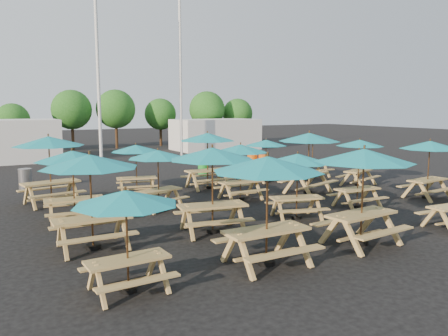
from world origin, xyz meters
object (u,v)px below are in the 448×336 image
picnic_unit_0 (126,202)px  waste_bin_0 (25,179)px  picnic_unit_6 (158,157)px  picnic_unit_1 (90,166)px  picnic_unit_9 (298,161)px  picnic_unit_15 (266,145)px  picnic_unit_17 (430,148)px  picnic_unit_8 (364,160)px  picnic_unit_14 (309,140)px  picnic_unit_4 (267,169)px  picnic_unit_2 (72,159)px  picnic_unit_7 (136,151)px  waste_bin_2 (263,163)px  picnic_unit_10 (241,151)px  picnic_unit_13 (359,157)px  picnic_unit_19 (313,140)px  picnic_unit_3 (49,144)px  picnic_unit_18 (360,145)px  waste_bin_3 (252,163)px  waste_bin_1 (203,167)px  picnic_unit_11 (207,140)px  picnic_unit_5 (212,158)px

picnic_unit_0 → waste_bin_0: (-0.68, 12.84, -1.33)m
picnic_unit_6 → picnic_unit_1: bearing=-149.5°
picnic_unit_9 → picnic_unit_15: size_ratio=1.12×
picnic_unit_17 → waste_bin_0: bearing=138.5°
picnic_unit_8 → picnic_unit_14: (3.40, 6.14, 0.00)m
picnic_unit_4 → waste_bin_0: (-3.89, 12.95, -1.76)m
picnic_unit_2 → picnic_unit_8: picnic_unit_8 is taller
picnic_unit_7 → waste_bin_2: picnic_unit_7 is taller
picnic_unit_2 → picnic_unit_10: 6.37m
picnic_unit_13 → picnic_unit_19: picnic_unit_19 is taller
picnic_unit_2 → waste_bin_2: picnic_unit_2 is taller
picnic_unit_3 → picnic_unit_17: size_ratio=1.18×
picnic_unit_4 → picnic_unit_18: bearing=34.3°
picnic_unit_7 → waste_bin_0: (-3.96, 3.40, -1.36)m
picnic_unit_19 → picnic_unit_15: bearing=-179.2°
picnic_unit_1 → waste_bin_0: picnic_unit_1 is taller
picnic_unit_1 → picnic_unit_14: bearing=17.7°
picnic_unit_0 → picnic_unit_18: (12.89, 6.32, 0.08)m
picnic_unit_19 → waste_bin_0: (-13.36, 3.54, -1.48)m
waste_bin_3 → waste_bin_1: bearing=-175.4°
waste_bin_2 → picnic_unit_11: bearing=-148.2°
picnic_unit_1 → picnic_unit_17: picnic_unit_1 is taller
picnic_unit_10 → picnic_unit_14: (3.17, -0.30, 0.33)m
picnic_unit_13 → waste_bin_2: bearing=79.4°
picnic_unit_14 → picnic_unit_6: bearing=159.9°
picnic_unit_1 → picnic_unit_6: 4.54m
picnic_unit_5 → picnic_unit_11: size_ratio=1.13×
picnic_unit_9 → picnic_unit_17: 6.58m
picnic_unit_3 → waste_bin_2: (11.88, 3.34, -1.79)m
picnic_unit_1 → picnic_unit_18: 13.30m
picnic_unit_17 → picnic_unit_15: bearing=110.9°
picnic_unit_1 → picnic_unit_4: bearing=-44.0°
picnic_unit_6 → picnic_unit_8: picnic_unit_8 is taller
picnic_unit_17 → picnic_unit_7: bearing=140.6°
picnic_unit_4 → picnic_unit_13: 6.99m
picnic_unit_11 → picnic_unit_17: picnic_unit_11 is taller
picnic_unit_8 → picnic_unit_19: picnic_unit_8 is taller
picnic_unit_11 → picnic_unit_18: 7.02m
picnic_unit_0 → picnic_unit_2: bearing=86.5°
picnic_unit_5 → picnic_unit_14: 7.06m
picnic_unit_9 → picnic_unit_14: bearing=61.4°
picnic_unit_5 → picnic_unit_7: size_ratio=1.16×
waste_bin_1 → picnic_unit_6: bearing=-128.3°
picnic_unit_7 → waste_bin_1: (4.69, 3.11, -1.36)m
picnic_unit_18 → waste_bin_2: size_ratio=2.91×
picnic_unit_15 → picnic_unit_5: bearing=-144.6°
picnic_unit_1 → picnic_unit_4: size_ratio=0.96×
picnic_unit_8 → picnic_unit_18: bearing=39.3°
picnic_unit_0 → picnic_unit_3: bearing=88.5°
picnic_unit_15 → waste_bin_0: picnic_unit_15 is taller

